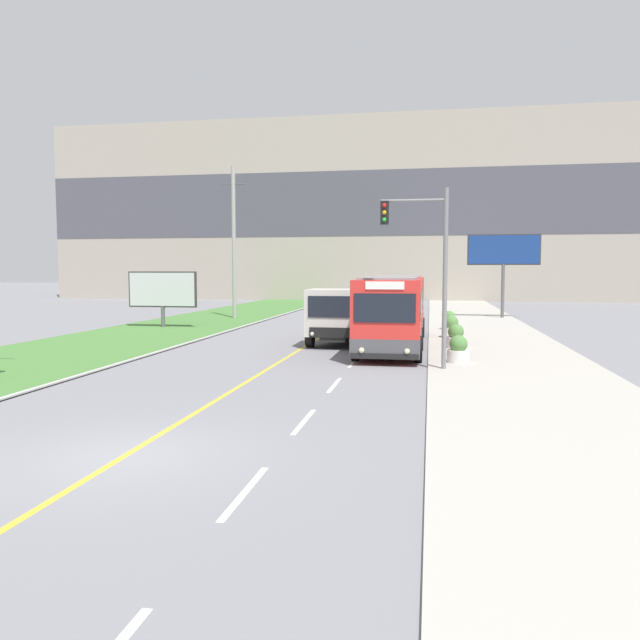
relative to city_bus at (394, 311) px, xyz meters
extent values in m
plane|color=slate|center=(-3.96, -17.93, -1.61)|extent=(300.00, 300.00, 0.00)
cube|color=#ADA89E|center=(4.54, -17.93, -1.57)|extent=(6.00, 140.00, 0.08)
cube|color=gold|center=(-3.96, -17.93, -1.60)|extent=(0.14, 140.00, 0.01)
cube|color=silver|center=(-1.21, -19.33, -1.60)|extent=(0.12, 2.40, 0.01)
cube|color=silver|center=(-1.21, -14.73, -1.60)|extent=(0.12, 2.40, 0.01)
cube|color=silver|center=(-1.21, -10.13, -1.60)|extent=(0.12, 2.40, 0.01)
cube|color=silver|center=(-1.21, -5.53, -1.60)|extent=(0.12, 2.40, 0.01)
cube|color=silver|center=(-1.21, -0.93, -1.60)|extent=(0.12, 2.40, 0.01)
cube|color=silver|center=(-1.21, 3.67, -1.60)|extent=(0.12, 2.40, 0.01)
cube|color=silver|center=(-1.21, 8.27, -1.60)|extent=(0.12, 2.40, 0.01)
cube|color=#A89E8E|center=(-3.96, 46.39, 8.87)|extent=(80.00, 8.00, 20.96)
cube|color=#4C4C56|center=(-3.96, 42.37, 9.40)|extent=(80.00, 0.04, 7.34)
cube|color=red|center=(0.00, -3.36, 0.07)|extent=(2.49, 5.86, 2.81)
cube|color=#4C4C51|center=(0.00, -3.36, -0.98)|extent=(2.51, 5.88, 0.70)
cube|color=black|center=(0.00, -3.36, 0.49)|extent=(2.51, 5.39, 0.98)
cube|color=gray|center=(0.00, -3.36, 1.52)|extent=(2.12, 5.28, 0.08)
cube|color=red|center=(0.00, 3.40, 0.07)|extent=(2.49, 5.86, 2.81)
cube|color=#4C4C51|center=(0.00, 3.40, -0.98)|extent=(2.51, 5.88, 0.70)
cube|color=black|center=(0.00, 3.40, 0.49)|extent=(2.51, 5.39, 0.98)
cube|color=gray|center=(0.00, 3.40, 1.52)|extent=(2.12, 5.28, 0.08)
cube|color=#474747|center=(0.00, 0.02, 0.07)|extent=(2.29, 0.90, 2.58)
cube|color=black|center=(0.00, -6.32, 0.49)|extent=(2.19, 0.04, 1.03)
cube|color=black|center=(0.00, -6.33, -1.23)|extent=(2.44, 0.06, 0.20)
sphere|color=#F4EAB2|center=(-0.81, -6.34, -1.03)|extent=(0.20, 0.20, 0.20)
sphere|color=#F4EAB2|center=(0.81, -6.34, -1.03)|extent=(0.20, 0.20, 0.20)
cube|color=white|center=(0.00, -6.32, 1.30)|extent=(1.37, 0.04, 0.28)
cylinder|color=black|center=(-1.18, -5.01, -1.11)|extent=(0.28, 1.00, 1.00)
cylinder|color=black|center=(1.18, -5.01, -1.11)|extent=(0.28, 1.00, 1.00)
cylinder|color=black|center=(-1.18, -1.49, -1.11)|extent=(0.28, 1.00, 1.00)
cylinder|color=black|center=(1.18, -1.49, -1.11)|extent=(0.28, 1.00, 1.00)
cylinder|color=black|center=(-1.18, 3.98, -1.11)|extent=(0.28, 1.00, 1.00)
cylinder|color=black|center=(1.18, 3.98, -1.11)|extent=(0.28, 1.00, 1.00)
cube|color=black|center=(-2.53, 1.25, -1.16)|extent=(1.12, 6.71, 0.20)
cube|color=beige|center=(-2.53, -0.96, -0.04)|extent=(2.50, 2.29, 2.05)
cube|color=black|center=(-2.53, -2.13, 0.27)|extent=(2.12, 0.04, 0.92)
cube|color=black|center=(-2.53, -2.14, -0.84)|extent=(2.00, 0.06, 0.44)
sphere|color=silver|center=(-3.40, -2.15, -0.91)|extent=(0.18, 0.18, 0.18)
sphere|color=silver|center=(-1.66, -2.15, -0.91)|extent=(0.18, 0.18, 0.18)
cube|color=orange|center=(-2.53, 2.52, -1.00)|extent=(2.37, 4.17, 0.12)
cube|color=orange|center=(-3.66, 2.52, -0.49)|extent=(0.12, 4.17, 1.15)
cube|color=orange|center=(-1.40, 2.52, -0.49)|extent=(0.12, 4.17, 1.15)
cube|color=orange|center=(-2.53, 0.49, -0.49)|extent=(2.37, 0.12, 1.15)
cube|color=orange|center=(-2.53, 4.54, -0.49)|extent=(2.37, 0.12, 1.15)
cube|color=orange|center=(-2.53, 0.49, 0.21)|extent=(2.37, 0.12, 0.24)
cylinder|color=black|center=(-3.68, -1.19, -1.09)|extent=(0.30, 1.04, 1.04)
cylinder|color=black|center=(-1.38, -1.19, -1.09)|extent=(0.30, 1.04, 1.04)
cylinder|color=black|center=(-3.68, 2.73, -1.09)|extent=(0.30, 1.04, 1.04)
cylinder|color=black|center=(-1.38, 2.73, -1.09)|extent=(0.30, 1.04, 1.04)
cylinder|color=#9E9E99|center=(-12.28, 14.61, 3.80)|extent=(0.28, 0.28, 10.82)
cylinder|color=#4C4C4C|center=(-12.28, 14.61, 7.91)|extent=(1.80, 0.08, 0.08)
cylinder|color=slate|center=(2.08, -6.87, 1.49)|extent=(0.16, 0.16, 6.19)
cylinder|color=slate|center=(0.98, -6.87, 4.19)|extent=(2.20, 0.10, 0.10)
cube|color=black|center=(0.02, -6.87, 3.79)|extent=(0.28, 0.24, 0.80)
sphere|color=red|center=(0.02, -7.00, 4.03)|extent=(0.14, 0.14, 0.14)
sphere|color=orange|center=(0.02, -7.00, 3.79)|extent=(0.14, 0.14, 0.14)
sphere|color=green|center=(0.02, -7.00, 3.55)|extent=(0.14, 0.14, 0.14)
cylinder|color=#59595B|center=(6.69, 17.56, 0.34)|extent=(0.24, 0.24, 3.90)
cube|color=#333333|center=(6.69, 17.56, 3.30)|extent=(5.03, 0.20, 2.17)
cube|color=navy|center=(6.69, 17.45, 3.30)|extent=(4.87, 0.02, 2.01)
cylinder|color=#59595B|center=(-14.26, 6.81, -0.95)|extent=(0.24, 0.24, 1.30)
cube|color=#333333|center=(-14.26, 6.81, 0.69)|extent=(4.27, 0.20, 2.15)
cube|color=silver|center=(-14.26, 6.70, 0.69)|extent=(4.11, 0.02, 1.99)
cylinder|color=silver|center=(2.63, -5.28, -1.30)|extent=(0.82, 0.82, 0.45)
sphere|color=#518442|center=(2.63, -5.28, -0.85)|extent=(0.65, 0.65, 0.65)
cylinder|color=silver|center=(2.71, -0.95, -1.29)|extent=(0.85, 0.85, 0.47)
sphere|color=#518442|center=(2.71, -0.95, -0.82)|extent=(0.68, 0.68, 0.68)
cylinder|color=silver|center=(2.64, 3.38, -1.28)|extent=(0.91, 0.91, 0.50)
sphere|color=#518442|center=(2.64, 3.38, -0.77)|extent=(0.73, 0.73, 0.73)
cylinder|color=silver|center=(2.68, 7.71, -1.28)|extent=(0.82, 0.82, 0.50)
sphere|color=#518442|center=(2.68, 7.71, -0.80)|extent=(0.66, 0.66, 0.66)
camera|label=1|loc=(1.57, -28.42, 1.83)|focal=35.00mm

